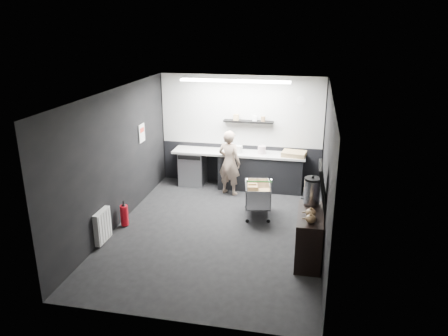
# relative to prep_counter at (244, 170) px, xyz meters

# --- Properties ---
(floor) EXTENTS (5.50, 5.50, 0.00)m
(floor) POSITION_rel_prep_counter_xyz_m (-0.14, -2.42, -0.46)
(floor) COLOR black
(floor) RESTS_ON ground
(ceiling) EXTENTS (5.50, 5.50, 0.00)m
(ceiling) POSITION_rel_prep_counter_xyz_m (-0.14, -2.42, 2.24)
(ceiling) COLOR silver
(ceiling) RESTS_ON wall_back
(wall_back) EXTENTS (5.50, 0.00, 5.50)m
(wall_back) POSITION_rel_prep_counter_xyz_m (-0.14, 0.33, 0.89)
(wall_back) COLOR black
(wall_back) RESTS_ON floor
(wall_front) EXTENTS (5.50, 0.00, 5.50)m
(wall_front) POSITION_rel_prep_counter_xyz_m (-0.14, -5.17, 0.89)
(wall_front) COLOR black
(wall_front) RESTS_ON floor
(wall_left) EXTENTS (0.00, 5.50, 5.50)m
(wall_left) POSITION_rel_prep_counter_xyz_m (-2.14, -2.42, 0.89)
(wall_left) COLOR black
(wall_left) RESTS_ON floor
(wall_right) EXTENTS (0.00, 5.50, 5.50)m
(wall_right) POSITION_rel_prep_counter_xyz_m (1.86, -2.42, 0.89)
(wall_right) COLOR black
(wall_right) RESTS_ON floor
(kitchen_wall_panel) EXTENTS (3.95, 0.02, 1.70)m
(kitchen_wall_panel) POSITION_rel_prep_counter_xyz_m (-0.14, 0.31, 1.39)
(kitchen_wall_panel) COLOR beige
(kitchen_wall_panel) RESTS_ON wall_back
(dado_panel) EXTENTS (3.95, 0.02, 1.00)m
(dado_panel) POSITION_rel_prep_counter_xyz_m (-0.14, 0.31, 0.04)
(dado_panel) COLOR black
(dado_panel) RESTS_ON wall_back
(floating_shelf) EXTENTS (1.20, 0.22, 0.04)m
(floating_shelf) POSITION_rel_prep_counter_xyz_m (0.06, 0.20, 1.16)
(floating_shelf) COLOR black
(floating_shelf) RESTS_ON wall_back
(wall_clock) EXTENTS (0.20, 0.03, 0.20)m
(wall_clock) POSITION_rel_prep_counter_xyz_m (1.26, 0.30, 1.69)
(wall_clock) COLOR silver
(wall_clock) RESTS_ON wall_back
(poster) EXTENTS (0.02, 0.30, 0.40)m
(poster) POSITION_rel_prep_counter_xyz_m (-2.12, -1.12, 1.09)
(poster) COLOR white
(poster) RESTS_ON wall_left
(poster_red_band) EXTENTS (0.02, 0.22, 0.10)m
(poster_red_band) POSITION_rel_prep_counter_xyz_m (-2.11, -1.12, 1.16)
(poster_red_band) COLOR red
(poster_red_band) RESTS_ON poster
(radiator) EXTENTS (0.10, 0.50, 0.60)m
(radiator) POSITION_rel_prep_counter_xyz_m (-2.08, -3.32, -0.11)
(radiator) COLOR silver
(radiator) RESTS_ON wall_left
(ceiling_strip) EXTENTS (2.40, 0.20, 0.04)m
(ceiling_strip) POSITION_rel_prep_counter_xyz_m (-0.14, -0.57, 2.21)
(ceiling_strip) COLOR white
(ceiling_strip) RESTS_ON ceiling
(prep_counter) EXTENTS (3.20, 0.61, 0.90)m
(prep_counter) POSITION_rel_prep_counter_xyz_m (0.00, 0.00, 0.00)
(prep_counter) COLOR black
(prep_counter) RESTS_ON floor
(person) EXTENTS (0.65, 0.53, 1.54)m
(person) POSITION_rel_prep_counter_xyz_m (-0.27, -0.45, 0.31)
(person) COLOR beige
(person) RESTS_ON floor
(shopping_cart) EXTENTS (0.64, 0.94, 0.94)m
(shopping_cart) POSITION_rel_prep_counter_xyz_m (0.54, -1.54, -0.01)
(shopping_cart) COLOR silver
(shopping_cart) RESTS_ON floor
(sideboard) EXTENTS (0.49, 1.14, 1.71)m
(sideboard) POSITION_rel_prep_counter_xyz_m (1.64, -3.09, 0.09)
(sideboard) COLOR black
(sideboard) RESTS_ON floor
(fire_extinguisher) EXTENTS (0.16, 0.16, 0.51)m
(fire_extinguisher) POSITION_rel_prep_counter_xyz_m (-1.99, -2.58, -0.21)
(fire_extinguisher) COLOR red
(fire_extinguisher) RESTS_ON floor
(cardboard_box) EXTENTS (0.59, 0.48, 0.11)m
(cardboard_box) POSITION_rel_prep_counter_xyz_m (1.19, -0.05, 0.50)
(cardboard_box) COLOR #A28656
(cardboard_box) RESTS_ON prep_counter
(pink_tub) EXTENTS (0.19, 0.19, 0.19)m
(pink_tub) POSITION_rel_prep_counter_xyz_m (0.43, 0.00, 0.54)
(pink_tub) COLOR beige
(pink_tub) RESTS_ON prep_counter
(white_container) EXTENTS (0.22, 0.18, 0.18)m
(white_container) POSITION_rel_prep_counter_xyz_m (-0.14, -0.05, 0.53)
(white_container) COLOR silver
(white_container) RESTS_ON prep_counter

